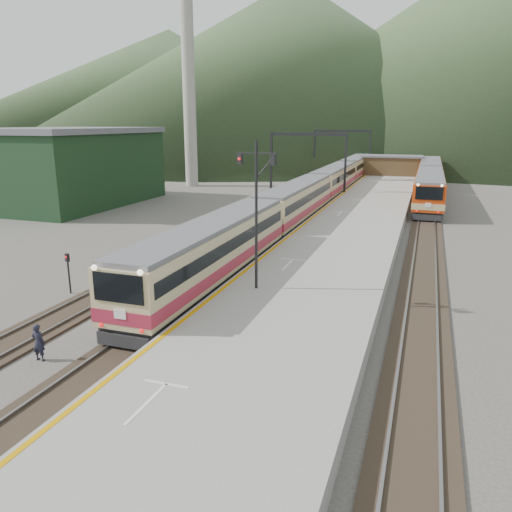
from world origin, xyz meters
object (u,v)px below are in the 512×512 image
at_px(signal_mast, 256,201).
at_px(worker, 39,342).
at_px(main_train, 334,181).
at_px(second_train, 430,179).

distance_m(signal_mast, worker, 11.53).
distance_m(main_train, signal_mast, 40.99).
xyz_separation_m(second_train, worker, (-14.27, -54.61, -1.27)).
bearing_deg(main_train, worker, -93.23).
xyz_separation_m(second_train, signal_mast, (-8.08, -46.10, 3.43)).
bearing_deg(second_train, signal_mast, -99.95).
bearing_deg(worker, second_train, -106.73).
bearing_deg(signal_mast, worker, -126.03).
height_order(second_train, signal_mast, signal_mast).
bearing_deg(signal_mast, second_train, 80.05).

